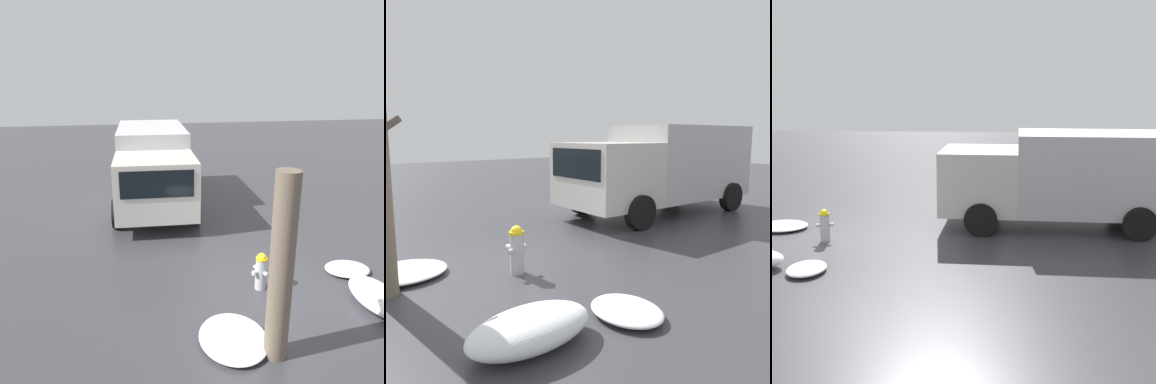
# 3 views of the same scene
# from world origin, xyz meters

# --- Properties ---
(ground_plane) EXTENTS (60.00, 60.00, 0.00)m
(ground_plane) POSITION_xyz_m (0.00, 0.00, 0.00)
(ground_plane) COLOR #38383D
(fire_hydrant) EXTENTS (0.45, 0.36, 0.86)m
(fire_hydrant) POSITION_xyz_m (-0.00, 0.00, 0.44)
(fire_hydrant) COLOR #B7B7BC
(fire_hydrant) RESTS_ON ground_plane
(delivery_truck) EXTENTS (6.52, 2.87, 2.70)m
(delivery_truck) POSITION_xyz_m (6.26, 1.89, 1.48)
(delivery_truck) COLOR beige
(delivery_truck) RESTS_ON ground_plane
(snow_pile_curbside) EXTENTS (1.42, 1.22, 0.16)m
(snow_pile_curbside) POSITION_xyz_m (-1.59, 1.07, 0.08)
(snow_pile_curbside) COLOR white
(snow_pile_curbside) RESTS_ON ground_plane
(snow_pile_by_tree) EXTENTS (0.84, 1.07, 0.17)m
(snow_pile_by_tree) POSITION_xyz_m (0.34, -2.31, 0.08)
(snow_pile_by_tree) COLOR white
(snow_pile_by_tree) RESTS_ON ground_plane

